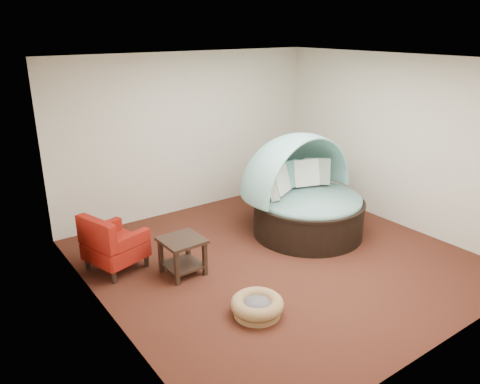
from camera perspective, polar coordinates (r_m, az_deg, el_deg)
floor at (r=6.91m, az=4.60°, el=-8.08°), size 5.00×5.00×0.00m
wall_back at (r=8.37m, az=-6.29°, el=7.09°), size 5.00×0.00×5.00m
wall_front at (r=4.88m, az=24.36°, el=-3.99°), size 5.00×0.00×5.00m
wall_left at (r=5.19m, az=-16.61°, el=-1.61°), size 0.00×5.00×5.00m
wall_right at (r=8.18m, az=18.48°, el=5.89°), size 0.00×5.00×5.00m
ceiling at (r=6.13m, az=5.34°, el=15.76°), size 5.00×5.00×0.00m
canopy_daybed at (r=7.53m, az=7.85°, el=0.46°), size 1.99×1.89×1.63m
pet_basket at (r=5.63m, az=2.11°, el=-13.70°), size 0.70×0.70×0.22m
red_armchair at (r=6.66m, az=-15.30°, el=-6.20°), size 0.88×0.88×0.83m
side_table at (r=6.40m, az=-7.03°, el=-7.16°), size 0.56×0.56×0.52m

